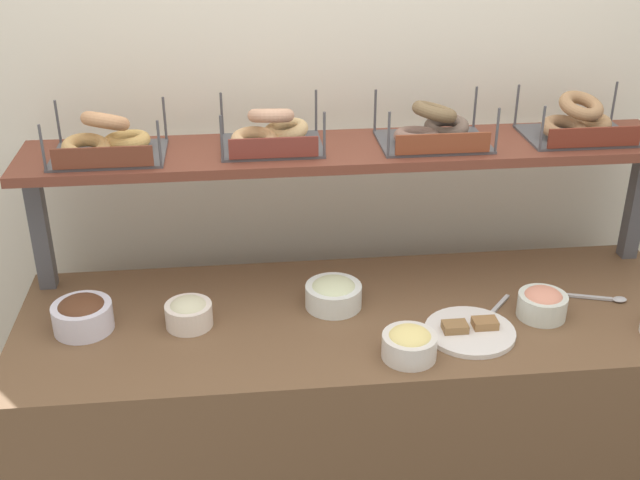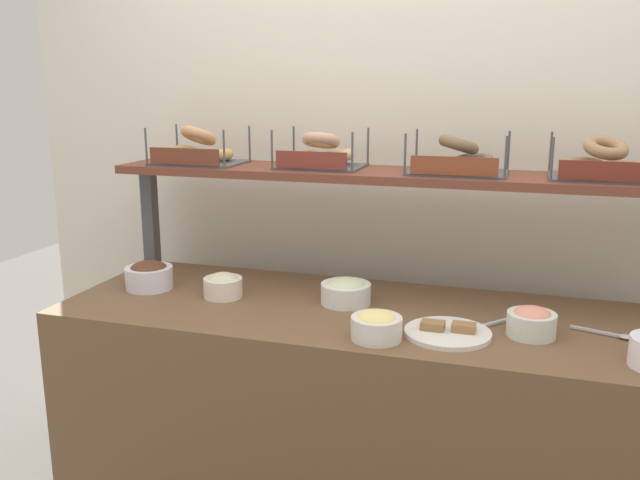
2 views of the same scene
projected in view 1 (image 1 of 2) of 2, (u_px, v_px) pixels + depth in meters
The scene contains 17 objects.
back_wall at pixel (338, 141), 2.70m from camera, with size 3.23×0.06×2.40m, color silver.
deli_counter at pixel (358, 426), 2.56m from camera, with size 2.03×0.70×0.85m, color brown.
shelf_riser_left at pixel (40, 229), 2.43m from camera, with size 0.05×0.05×0.40m, color #4C4C51.
shelf_riser_right at pixel (636, 202), 2.61m from camera, with size 0.05×0.05×0.40m, color #4C4C51.
upper_shelf at pixel (350, 151), 2.43m from camera, with size 1.99×0.32×0.03m, color brown.
bowl_lox_spread at pixel (542, 303), 2.34m from camera, with size 0.14×0.14×0.09m.
bowl_potato_salad at pixel (189, 312), 2.29m from camera, with size 0.14×0.14×0.09m.
bowl_egg_salad at pixel (409, 343), 2.15m from camera, with size 0.15×0.15×0.09m.
bowl_scallion_spread at pixel (333, 293), 2.39m from camera, with size 0.17×0.17×0.09m.
bowl_chocolate_spread at pixel (82, 314), 2.27m from camera, with size 0.17×0.17×0.10m.
serving_plate_white at pixel (470, 331), 2.26m from camera, with size 0.26×0.26×0.04m.
serving_spoon_near_plate at pixel (606, 298), 2.43m from camera, with size 0.18×0.07×0.01m.
serving_spoon_by_edge at pixel (492, 312), 2.36m from camera, with size 0.13×0.14×0.01m.
bagel_basket_sesame at pixel (107, 141), 2.32m from camera, with size 0.33×0.27×0.15m.
bagel_basket_plain at pixel (271, 133), 2.39m from camera, with size 0.30×0.24×0.14m.
bagel_basket_poppy at pixel (433, 129), 2.42m from camera, with size 0.33×0.26×0.14m.
bagel_basket_everything at pixel (579, 123), 2.47m from camera, with size 0.34×0.26×0.14m.
Camera 1 is at (-0.34, -2.00, 2.10)m, focal length 44.66 mm.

